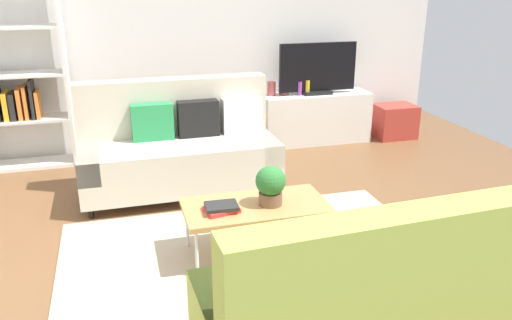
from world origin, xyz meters
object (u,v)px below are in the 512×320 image
couch_green (380,303)px  potted_plant (271,185)px  vase_1 (284,88)px  bottle_1 (307,88)px  tv (318,69)px  table_book_0 (222,210)px  bottle_0 (300,89)px  vase_0 (271,89)px  bookshelf (12,82)px  coffee_table (256,208)px  tv_console (315,118)px  couch_beige (180,148)px  storage_trunk (394,121)px

couch_green → potted_plant: 1.41m
vase_1 → bottle_1: bearing=-17.9°
tv → table_book_0: bearing=-124.4°
bottle_0 → vase_0: bearing=165.3°
bookshelf → bottle_0: 3.30m
bookshelf → vase_1: 3.12m
coffee_table → vase_0: 2.81m
tv_console → bookshelf: bookshelf is taller
vase_1 → bottle_0: 0.20m
potted_plant → bottle_0: (1.17, 2.56, 0.14)m
coffee_table → tv_console: size_ratio=0.79×
bottle_0 → bottle_1: size_ratio=0.93×
coffee_table → couch_beige: bearing=105.3°
tv_console → storage_trunk: size_ratio=2.69×
potted_plant → vase_0: 2.78m
vase_0 → bottle_0: bearing=-14.7°
couch_green → table_book_0: size_ratio=8.09×
potted_plant → vase_1: vase_1 is taller
tv → vase_1: size_ratio=5.57×
couch_beige → vase_1: bearing=-141.7°
coffee_table → bottle_1: 2.91m
couch_green → tv_console: 4.18m
coffee_table → vase_0: vase_0 is taller
vase_0 → vase_1: 0.17m
tv → potted_plant: tv is taller
bookshelf → bottle_1: (3.39, -0.06, -0.24)m
bottle_0 → bookshelf: bearing=179.0°
coffee_table → potted_plant: (0.11, -0.03, 0.19)m
storage_trunk → bottle_1: 1.34m
bookshelf → couch_green: bearing=-60.1°
coffee_table → table_book_0: table_book_0 is taller
bookshelf → vase_1: (3.11, 0.03, -0.24)m
storage_trunk → table_book_0: size_ratio=2.17×
couch_beige → tv: size_ratio=1.91×
tv_console → table_book_0: tv_console is taller
tv_console → vase_1: size_ratio=7.79×
couch_green → vase_1: size_ratio=10.80×
bookshelf → vase_0: bearing=0.6°
bookshelf → storage_trunk: bearing=-1.5°
tv_console → table_book_0: 3.18m
couch_beige → bookshelf: size_ratio=0.91×
couch_beige → tv_console: size_ratio=1.36×
bottle_0 → coffee_table: bearing=-116.7°
vase_0 → table_book_0: bearing=-114.3°
storage_trunk → vase_1: (-1.51, 0.15, 0.51)m
tv → storage_trunk: 1.32m
vase_0 → bookshelf: bearing=-179.4°
couch_beige → potted_plant: size_ratio=6.20×
storage_trunk → bottle_0: bottle_0 is taller
potted_plant → table_book_0: 0.41m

